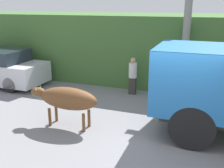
{
  "coord_description": "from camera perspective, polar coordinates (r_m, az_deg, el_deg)",
  "views": [
    {
      "loc": [
        0.81,
        -6.71,
        3.59
      ],
      "look_at": [
        -1.75,
        0.19,
        1.35
      ],
      "focal_mm": 42.0,
      "sensor_mm": 36.0,
      "label": 1
    }
  ],
  "objects": [
    {
      "name": "ground_plane",
      "position": [
        7.65,
        12.12,
        -11.47
      ],
      "size": [
        60.0,
        60.0,
        0.0
      ],
      "primitive_type": "plane",
      "color": "gray"
    },
    {
      "name": "hillside_embankment",
      "position": [
        13.26,
        16.74,
        7.45
      ],
      "size": [
        32.0,
        5.02,
        3.13
      ],
      "color": "#426B33",
      "rests_on": "ground_plane"
    },
    {
      "name": "brown_cow",
      "position": [
        7.96,
        -9.8,
        -3.15
      ],
      "size": [
        2.23,
        0.67,
        1.24
      ],
      "rotation": [
        0.0,
        0.0,
        0.2
      ],
      "color": "brown",
      "rests_on": "ground_plane"
    },
    {
      "name": "pedestrian_on_hill",
      "position": [
        10.76,
        4.54,
        2.06
      ],
      "size": [
        0.34,
        0.34,
        1.54
      ],
      "rotation": [
        0.0,
        0.0,
        3.16
      ],
      "color": "#38332D",
      "rests_on": "ground_plane"
    },
    {
      "name": "utility_pole",
      "position": [
        10.36,
        15.9,
        10.96
      ],
      "size": [
        0.9,
        0.28,
        5.06
      ],
      "color": "gray",
      "rests_on": "ground_plane"
    }
  ]
}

